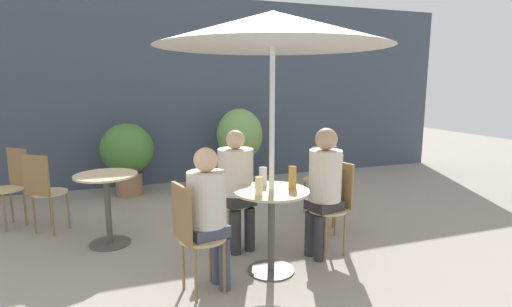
{
  "coord_description": "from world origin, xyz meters",
  "views": [
    {
      "loc": [
        -0.97,
        -2.93,
        1.63
      ],
      "look_at": [
        0.25,
        0.53,
        0.99
      ],
      "focal_mm": 28.0,
      "sensor_mm": 36.0,
      "label": 1
    }
  ],
  "objects_px": {
    "bistro_chair_0": "(334,199)",
    "beer_glass_0": "(259,186)",
    "bistro_chair_3": "(321,174)",
    "beer_glass_1": "(292,177)",
    "potted_plant_0": "(127,152)",
    "beer_glass_2": "(263,176)",
    "bistro_chair_1": "(230,193)",
    "seated_person_1": "(236,180)",
    "bistro_chair_6": "(332,185)",
    "cafe_table_far": "(107,196)",
    "seated_person_2": "(208,206)",
    "bistro_chair_4": "(13,180)",
    "bistro_chair_2": "(192,229)",
    "seated_person_0": "(324,180)",
    "umbrella": "(273,30)",
    "potted_plant_1": "(240,140)",
    "cafe_table_near": "(271,214)",
    "bistro_chair_5": "(43,186)"
  },
  "relations": [
    {
      "from": "cafe_table_near",
      "to": "bistro_chair_6",
      "type": "bearing_deg",
      "value": 34.34
    },
    {
      "from": "bistro_chair_0",
      "to": "seated_person_1",
      "type": "distance_m",
      "value": 0.96
    },
    {
      "from": "seated_person_2",
      "to": "potted_plant_0",
      "type": "bearing_deg",
      "value": -4.29
    },
    {
      "from": "seated_person_0",
      "to": "potted_plant_1",
      "type": "relative_size",
      "value": 0.99
    },
    {
      "from": "seated_person_1",
      "to": "beer_glass_1",
      "type": "bearing_deg",
      "value": -73.68
    },
    {
      "from": "bistro_chair_6",
      "to": "seated_person_1",
      "type": "xyz_separation_m",
      "value": [
        -1.12,
        -0.09,
        0.17
      ]
    },
    {
      "from": "seated_person_0",
      "to": "beer_glass_0",
      "type": "height_order",
      "value": "seated_person_0"
    },
    {
      "from": "cafe_table_far",
      "to": "bistro_chair_6",
      "type": "relative_size",
      "value": 0.83
    },
    {
      "from": "bistro_chair_4",
      "to": "beer_glass_2",
      "type": "bearing_deg",
      "value": 5.76
    },
    {
      "from": "umbrella",
      "to": "seated_person_1",
      "type": "bearing_deg",
      "value": 103.58
    },
    {
      "from": "beer_glass_2",
      "to": "seated_person_1",
      "type": "bearing_deg",
      "value": 109.19
    },
    {
      "from": "cafe_table_far",
      "to": "bistro_chair_2",
      "type": "xyz_separation_m",
      "value": [
        0.63,
        -1.28,
        0.03
      ]
    },
    {
      "from": "bistro_chair_2",
      "to": "seated_person_1",
      "type": "distance_m",
      "value": 0.96
    },
    {
      "from": "cafe_table_far",
      "to": "bistro_chair_3",
      "type": "bearing_deg",
      "value": 1.18
    },
    {
      "from": "seated_person_0",
      "to": "beer_glass_1",
      "type": "distance_m",
      "value": 0.42
    },
    {
      "from": "beer_glass_0",
      "to": "potted_plant_0",
      "type": "height_order",
      "value": "potted_plant_0"
    },
    {
      "from": "bistro_chair_4",
      "to": "beer_glass_0",
      "type": "distance_m",
      "value": 3.14
    },
    {
      "from": "beer_glass_2",
      "to": "bistro_chair_0",
      "type": "bearing_deg",
      "value": -1.59
    },
    {
      "from": "bistro_chair_3",
      "to": "beer_glass_1",
      "type": "bearing_deg",
      "value": 55.95
    },
    {
      "from": "potted_plant_0",
      "to": "beer_glass_2",
      "type": "bearing_deg",
      "value": -68.72
    },
    {
      "from": "bistro_chair_2",
      "to": "potted_plant_1",
      "type": "distance_m",
      "value": 3.42
    },
    {
      "from": "cafe_table_far",
      "to": "bistro_chair_3",
      "type": "height_order",
      "value": "bistro_chair_3"
    },
    {
      "from": "bistro_chair_4",
      "to": "beer_glass_2",
      "type": "xyz_separation_m",
      "value": [
        2.38,
        -1.88,
        0.28
      ]
    },
    {
      "from": "cafe_table_far",
      "to": "bistro_chair_0",
      "type": "relative_size",
      "value": 0.83
    },
    {
      "from": "seated_person_1",
      "to": "beer_glass_2",
      "type": "distance_m",
      "value": 0.42
    },
    {
      "from": "bistro_chair_3",
      "to": "bistro_chair_4",
      "type": "distance_m",
      "value": 3.61
    },
    {
      "from": "seated_person_1",
      "to": "beer_glass_2",
      "type": "height_order",
      "value": "seated_person_1"
    },
    {
      "from": "cafe_table_near",
      "to": "cafe_table_far",
      "type": "distance_m",
      "value": 1.74
    },
    {
      "from": "cafe_table_far",
      "to": "seated_person_2",
      "type": "height_order",
      "value": "seated_person_2"
    },
    {
      "from": "cafe_table_far",
      "to": "potted_plant_0",
      "type": "relative_size",
      "value": 0.69
    },
    {
      "from": "cafe_table_far",
      "to": "beer_glass_0",
      "type": "bearing_deg",
      "value": -45.78
    },
    {
      "from": "bistro_chair_1",
      "to": "seated_person_1",
      "type": "distance_m",
      "value": 0.22
    },
    {
      "from": "bistro_chair_6",
      "to": "seated_person_0",
      "type": "xyz_separation_m",
      "value": [
        -0.4,
        -0.53,
        0.2
      ]
    },
    {
      "from": "bistro_chair_5",
      "to": "seated_person_0",
      "type": "height_order",
      "value": "seated_person_0"
    },
    {
      "from": "bistro_chair_1",
      "to": "potted_plant_1",
      "type": "relative_size",
      "value": 0.72
    },
    {
      "from": "beer_glass_1",
      "to": "beer_glass_2",
      "type": "height_order",
      "value": "beer_glass_1"
    },
    {
      "from": "bistro_chair_0",
      "to": "umbrella",
      "type": "xyz_separation_m",
      "value": [
        -0.72,
        -0.17,
        1.52
      ]
    },
    {
      "from": "bistro_chair_0",
      "to": "beer_glass_0",
      "type": "height_order",
      "value": "bistro_chair_0"
    },
    {
      "from": "bistro_chair_1",
      "to": "bistro_chair_4",
      "type": "relative_size",
      "value": 1.0
    },
    {
      "from": "bistro_chair_6",
      "to": "beer_glass_1",
      "type": "distance_m",
      "value": 1.08
    },
    {
      "from": "cafe_table_near",
      "to": "seated_person_1",
      "type": "xyz_separation_m",
      "value": [
        -0.14,
        0.58,
        0.18
      ]
    },
    {
      "from": "seated_person_0",
      "to": "umbrella",
      "type": "bearing_deg",
      "value": -90.0
    },
    {
      "from": "bistro_chair_2",
      "to": "bistro_chair_4",
      "type": "height_order",
      "value": "same"
    },
    {
      "from": "seated_person_2",
      "to": "seated_person_0",
      "type": "bearing_deg",
      "value": -90.0
    },
    {
      "from": "potted_plant_1",
      "to": "seated_person_0",
      "type": "bearing_deg",
      "value": -90.86
    },
    {
      "from": "seated_person_2",
      "to": "cafe_table_far",
      "type": "bearing_deg",
      "value": 17.94
    },
    {
      "from": "bistro_chair_0",
      "to": "beer_glass_2",
      "type": "height_order",
      "value": "beer_glass_2"
    },
    {
      "from": "bistro_chair_3",
      "to": "beer_glass_2",
      "type": "relative_size",
      "value": 5.56
    },
    {
      "from": "cafe_table_far",
      "to": "seated_person_0",
      "type": "relative_size",
      "value": 0.6
    },
    {
      "from": "seated_person_2",
      "to": "bistro_chair_6",
      "type": "bearing_deg",
      "value": -76.15
    }
  ]
}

